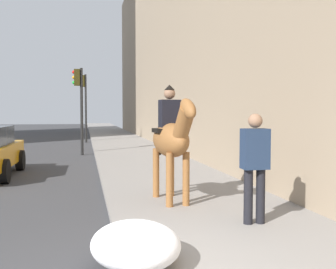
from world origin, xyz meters
name	(u,v)px	position (x,y,z in m)	size (l,w,h in m)	color
mounted_horse_near	(172,138)	(3.70, -1.22, 1.35)	(2.15, 0.71, 2.25)	brown
pedestrian_greeting	(255,161)	(1.97, -2.15, 1.10)	(0.27, 0.40, 1.70)	black
traffic_light_near_curb	(79,97)	(13.83, 0.60, 2.49)	(0.20, 0.44, 3.71)	black
traffic_light_far_curb	(84,97)	(21.07, 0.39, 2.74)	(0.20, 0.44, 4.11)	black
snow_pile_near	(136,244)	(0.69, -0.15, 0.35)	(1.32, 1.02, 0.46)	white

